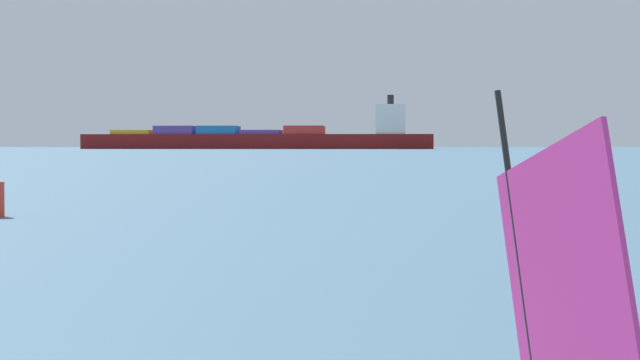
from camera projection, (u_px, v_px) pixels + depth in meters
name	position (u px, v px, depth m)	size (l,w,h in m)	color
cargo_ship	(266.00, 137.00, 660.23)	(217.05, 27.70, 33.27)	maroon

